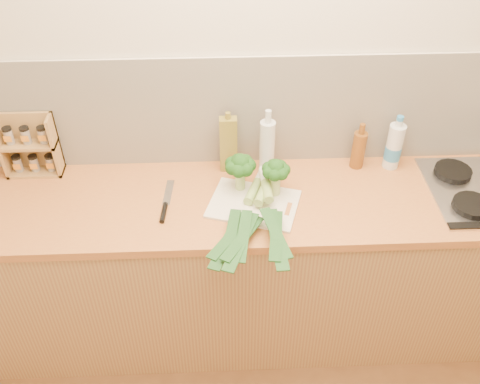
# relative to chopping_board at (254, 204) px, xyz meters

# --- Properties ---
(room_shell) EXTENTS (3.50, 3.50, 3.50)m
(room_shell) POSITION_rel_chopping_board_xyz_m (0.07, 0.34, 0.26)
(room_shell) COLOR beige
(room_shell) RESTS_ON ground
(counter) EXTENTS (3.20, 0.62, 0.90)m
(counter) POSITION_rel_chopping_board_xyz_m (0.07, 0.05, -0.46)
(counter) COLOR #A58144
(counter) RESTS_ON ground
(chopping_board) EXTENTS (0.44, 0.38, 0.01)m
(chopping_board) POSITION_rel_chopping_board_xyz_m (0.00, 0.00, 0.00)
(chopping_board) COLOR beige
(chopping_board) RESTS_ON counter
(broccoli_left) EXTENTS (0.14, 0.14, 0.18)m
(broccoli_left) POSITION_rel_chopping_board_xyz_m (-0.05, 0.11, 0.13)
(broccoli_left) COLOR #AFCC77
(broccoli_left) RESTS_ON chopping_board
(broccoli_right) EXTENTS (0.12, 0.13, 0.18)m
(broccoli_right) POSITION_rel_chopping_board_xyz_m (0.10, 0.06, 0.13)
(broccoli_right) COLOR #AFCC77
(broccoli_right) RESTS_ON chopping_board
(leek_front) EXTENTS (0.29, 0.65, 0.04)m
(leek_front) POSITION_rel_chopping_board_xyz_m (-0.03, -0.02, 0.03)
(leek_front) COLOR white
(leek_front) RESTS_ON chopping_board
(leek_mid) EXTENTS (0.27, 0.62, 0.04)m
(leek_mid) POSITION_rel_chopping_board_xyz_m (0.01, -0.06, 0.05)
(leek_mid) COLOR white
(leek_mid) RESTS_ON chopping_board
(leek_back) EXTENTS (0.11, 0.62, 0.04)m
(leek_back) POSITION_rel_chopping_board_xyz_m (0.06, -0.08, 0.06)
(leek_back) COLOR white
(leek_back) RESTS_ON chopping_board
(chefs_knife) EXTENTS (0.05, 0.29, 0.02)m
(chefs_knife) POSITION_rel_chopping_board_xyz_m (-0.39, -0.01, 0.00)
(chefs_knife) COLOR silver
(chefs_knife) RESTS_ON counter
(spice_rack) EXTENTS (0.25, 0.10, 0.30)m
(spice_rack) POSITION_rel_chopping_board_xyz_m (-1.01, 0.29, 0.13)
(spice_rack) COLOR tan
(spice_rack) RESTS_ON counter
(oil_tin) EXTENTS (0.08, 0.05, 0.31)m
(oil_tin) POSITION_rel_chopping_board_xyz_m (-0.10, 0.27, 0.14)
(oil_tin) COLOR olive
(oil_tin) RESTS_ON counter
(glass_bottle) EXTENTS (0.07, 0.07, 0.33)m
(glass_bottle) POSITION_rel_chopping_board_xyz_m (0.07, 0.24, 0.13)
(glass_bottle) COLOR silver
(glass_bottle) RESTS_ON counter
(amber_bottle) EXTENTS (0.06, 0.06, 0.24)m
(amber_bottle) POSITION_rel_chopping_board_xyz_m (0.51, 0.26, 0.09)
(amber_bottle) COLOR brown
(amber_bottle) RESTS_ON counter
(water_bottle) EXTENTS (0.08, 0.08, 0.26)m
(water_bottle) POSITION_rel_chopping_board_xyz_m (0.67, 0.26, 0.10)
(water_bottle) COLOR silver
(water_bottle) RESTS_ON counter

